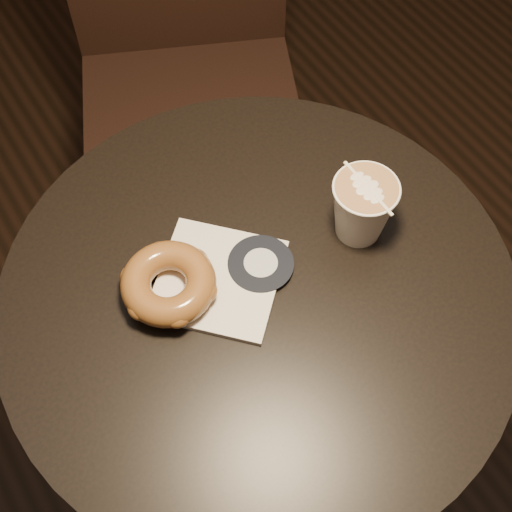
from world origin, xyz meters
The scene contains 5 objects.
cafe_table centered at (0.00, 0.00, 0.55)m, with size 0.70×0.70×0.75m.
chair centered at (0.22, 0.62, 0.61)m, with size 0.58×0.58×1.10m.
pastry_bag centered at (-0.04, 0.04, 0.75)m, with size 0.16×0.16×0.01m, color silver.
doughnut centered at (-0.10, 0.06, 0.78)m, with size 0.13×0.13×0.04m, color brown.
latte_cup centered at (0.17, 0.01, 0.80)m, with size 0.09×0.09×0.10m, color white, non-canonical shape.
Camera 1 is at (-0.24, -0.38, 1.59)m, focal length 50.00 mm.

